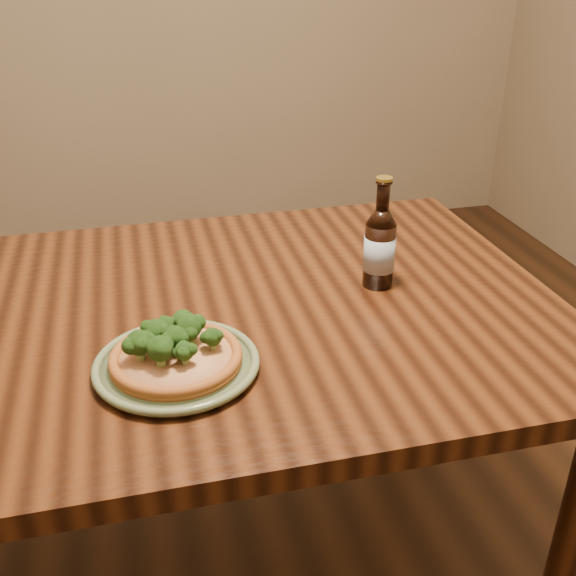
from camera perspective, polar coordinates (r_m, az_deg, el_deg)
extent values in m
cube|color=#401F0D|center=(1.27, -12.91, -3.17)|extent=(1.60, 0.90, 0.04)
cylinder|color=#401F0D|center=(1.43, 22.72, -20.18)|extent=(0.07, 0.07, 0.71)
cylinder|color=#401F0D|center=(1.92, 10.05, -4.47)|extent=(0.07, 0.07, 0.71)
cylinder|color=#5E6E4B|center=(1.09, -9.39, -6.59)|extent=(0.24, 0.24, 0.01)
torus|color=#5E6E4B|center=(1.09, -9.41, -6.29)|extent=(0.26, 0.26, 0.01)
torus|color=#5E6E4B|center=(1.09, -9.41, -6.33)|extent=(0.21, 0.21, 0.01)
cylinder|color=#965322|center=(1.09, -9.43, -6.07)|extent=(0.21, 0.21, 0.01)
torus|color=#965322|center=(1.08, -9.47, -5.72)|extent=(0.21, 0.21, 0.02)
cylinder|color=#DBC086|center=(1.08, -9.47, -5.72)|extent=(0.18, 0.18, 0.01)
sphere|color=#2D5B1C|center=(1.12, -8.89, -2.68)|extent=(0.04, 0.04, 0.03)
sphere|color=#2D5B1C|center=(1.06, -12.49, -4.54)|extent=(0.05, 0.05, 0.04)
sphere|color=#2D5B1C|center=(1.07, -9.52, -4.13)|extent=(0.05, 0.05, 0.04)
sphere|color=#2D5B1C|center=(1.07, -6.41, -4.14)|extent=(0.04, 0.04, 0.03)
sphere|color=#2D5B1C|center=(1.04, -8.77, -5.31)|extent=(0.04, 0.04, 0.03)
sphere|color=#2D5B1C|center=(1.09, -8.36, -3.24)|extent=(0.05, 0.05, 0.04)
sphere|color=#2D5B1C|center=(1.09, -11.10, -3.62)|extent=(0.05, 0.05, 0.04)
sphere|color=#2D5B1C|center=(1.04, -10.79, -5.06)|extent=(0.06, 0.06, 0.04)
sphere|color=#2D5B1C|center=(1.11, -10.25, -3.18)|extent=(0.04, 0.04, 0.03)
cylinder|color=black|center=(1.32, 7.72, 2.79)|extent=(0.06, 0.06, 0.13)
cone|color=black|center=(1.29, 7.94, 5.98)|extent=(0.06, 0.06, 0.03)
cylinder|color=black|center=(1.27, 8.06, 7.78)|extent=(0.02, 0.02, 0.06)
torus|color=black|center=(1.27, 8.14, 8.85)|extent=(0.03, 0.03, 0.00)
cylinder|color=#A58C33|center=(1.26, 8.16, 9.13)|extent=(0.03, 0.03, 0.01)
cylinder|color=#9DACBE|center=(1.32, 7.73, 2.96)|extent=(0.06, 0.06, 0.07)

